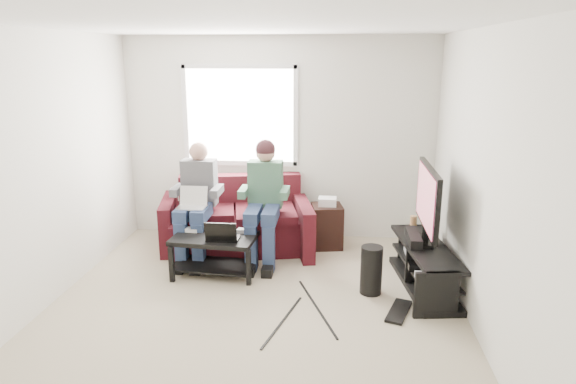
{
  "coord_description": "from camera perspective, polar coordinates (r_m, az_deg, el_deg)",
  "views": [
    {
      "loc": [
        0.76,
        -4.29,
        2.38
      ],
      "look_at": [
        0.28,
        0.6,
        1.04
      ],
      "focal_mm": 32.0,
      "sensor_mm": 36.0,
      "label": 1
    }
  ],
  "objects": [
    {
      "name": "subwoofer",
      "position": [
        5.33,
        9.24,
        -8.56
      ],
      "size": [
        0.22,
        0.22,
        0.5
      ],
      "primitive_type": "cylinder",
      "color": "black",
      "rests_on": "floor"
    },
    {
      "name": "controller_b",
      "position": [
        5.86,
        -8.74,
        -4.04
      ],
      "size": [
        0.15,
        0.1,
        0.04
      ],
      "primitive_type": "cube",
      "rotation": [
        0.0,
        0.0,
        -0.09
      ],
      "color": "black",
      "rests_on": "coffee_table"
    },
    {
      "name": "laptop_silver",
      "position": [
        5.94,
        -10.64,
        -1.17
      ],
      "size": [
        0.37,
        0.31,
        0.24
      ],
      "primitive_type": null,
      "rotation": [
        0.0,
        0.0,
        0.33
      ],
      "color": "silver",
      "rests_on": "person_left"
    },
    {
      "name": "wall_left",
      "position": [
        5.22,
        -26.52,
        1.65
      ],
      "size": [
        0.0,
        4.5,
        4.5
      ],
      "primitive_type": "plane",
      "rotation": [
        1.57,
        0.0,
        1.57
      ],
      "color": "silver",
      "rests_on": "floor"
    },
    {
      "name": "tv_stand",
      "position": [
        5.6,
        14.95,
        -8.2
      ],
      "size": [
        0.6,
        1.43,
        0.46
      ],
      "color": "black",
      "rests_on": "floor"
    },
    {
      "name": "wall_right",
      "position": [
        4.6,
        21.06,
        0.59
      ],
      "size": [
        0.0,
        4.5,
        4.5
      ],
      "primitive_type": "plane",
      "rotation": [
        1.57,
        0.0,
        -1.57
      ],
      "color": "silver",
      "rests_on": "floor"
    },
    {
      "name": "tv",
      "position": [
        5.46,
        15.26,
        -0.91
      ],
      "size": [
        0.12,
        1.1,
        0.81
      ],
      "color": "black",
      "rests_on": "tv_stand"
    },
    {
      "name": "person_right",
      "position": [
        5.96,
        -2.69,
        -0.09
      ],
      "size": [
        0.4,
        0.71,
        1.41
      ],
      "color": "navy",
      "rests_on": "sofa"
    },
    {
      "name": "wall_back",
      "position": [
        6.68,
        -1.02,
        5.88
      ],
      "size": [
        4.5,
        0.0,
        4.5
      ],
      "primitive_type": "plane",
      "rotation": [
        1.57,
        0.0,
        0.0
      ],
      "color": "silver",
      "rests_on": "floor"
    },
    {
      "name": "laptop_black",
      "position": [
        5.54,
        -7.23,
        -4.03
      ],
      "size": [
        0.35,
        0.26,
        0.24
      ],
      "primitive_type": null,
      "rotation": [
        0.0,
        0.0,
        -0.05
      ],
      "color": "black",
      "rests_on": "coffee_table"
    },
    {
      "name": "drink_cup",
      "position": [
        6.07,
        13.77,
        -3.15
      ],
      "size": [
        0.08,
        0.08,
        0.12
      ],
      "primitive_type": "cylinder",
      "color": "#B27F4C",
      "rests_on": "tv_stand"
    },
    {
      "name": "coffee_table",
      "position": [
        5.72,
        -8.15,
        -5.97
      ],
      "size": [
        0.94,
        0.62,
        0.45
      ],
      "color": "black",
      "rests_on": "floor"
    },
    {
      "name": "controller_c",
      "position": [
        5.75,
        -4.94,
        -4.3
      ],
      "size": [
        0.15,
        0.11,
        0.04
      ],
      "primitive_type": "cube",
      "rotation": [
        0.0,
        0.0,
        -0.12
      ],
      "color": "gray",
      "rests_on": "coffee_table"
    },
    {
      "name": "ceiling",
      "position": [
        4.37,
        -4.68,
        18.05
      ],
      "size": [
        4.5,
        4.5,
        0.0
      ],
      "primitive_type": "plane",
      "rotation": [
        3.14,
        0.0,
        0.0
      ],
      "color": "white",
      "rests_on": "wall_back"
    },
    {
      "name": "window",
      "position": [
        6.69,
        -5.36,
        8.44
      ],
      "size": [
        1.48,
        0.04,
        1.28
      ],
      "color": "white",
      "rests_on": "wall_back"
    },
    {
      "name": "console_grey",
      "position": [
        5.84,
        14.55,
        -6.34
      ],
      "size": [
        0.34,
        0.26,
        0.08
      ],
      "primitive_type": "cube",
      "color": "gray",
      "rests_on": "tv_stand"
    },
    {
      "name": "keyboard_floor",
      "position": [
        5.1,
        12.21,
        -12.82
      ],
      "size": [
        0.31,
        0.51,
        0.03
      ],
      "primitive_type": "cube",
      "rotation": [
        0.0,
        0.0,
        -0.33
      ],
      "color": "black",
      "rests_on": "floor"
    },
    {
      "name": "soundbar",
      "position": [
        5.56,
        13.78,
        -4.94
      ],
      "size": [
        0.12,
        0.5,
        0.1
      ],
      "primitive_type": "cube",
      "color": "black",
      "rests_on": "tv_stand"
    },
    {
      "name": "sofa",
      "position": [
        6.46,
        -5.75,
        -3.45
      ],
      "size": [
        2.04,
        1.19,
        0.87
      ],
      "color": "#3F0F10",
      "rests_on": "floor"
    },
    {
      "name": "console_black",
      "position": [
        5.53,
        15.08,
        -7.71
      ],
      "size": [
        0.38,
        0.3,
        0.07
      ],
      "primitive_type": "cube",
      "color": "black",
      "rests_on": "tv_stand"
    },
    {
      "name": "controller_a",
      "position": [
        5.85,
        -10.6,
        -4.15
      ],
      "size": [
        0.15,
        0.11,
        0.04
      ],
      "primitive_type": "cube",
      "rotation": [
        0.0,
        0.0,
        -0.11
      ],
      "color": "silver",
      "rests_on": "coffee_table"
    },
    {
      "name": "end_table",
      "position": [
        6.48,
        4.35,
        -3.66
      ],
      "size": [
        0.37,
        0.37,
        0.65
      ],
      "color": "black",
      "rests_on": "floor"
    },
    {
      "name": "console_white",
      "position": [
        5.21,
        15.68,
        -9.24
      ],
      "size": [
        0.3,
        0.22,
        0.06
      ],
      "primitive_type": "cube",
      "color": "silver",
      "rests_on": "tv_stand"
    },
    {
      "name": "floor",
      "position": [
        4.97,
        -4.03,
        -13.46
      ],
      "size": [
        4.5,
        4.5,
        0.0
      ],
      "primitive_type": "plane",
      "color": "tan",
      "rests_on": "ground"
    },
    {
      "name": "wall_front",
      "position": [
        2.43,
        -13.58,
        -11.53
      ],
      "size": [
        4.5,
        0.0,
        4.5
      ],
      "primitive_type": "plane",
      "rotation": [
        -1.57,
        0.0,
        0.0
      ],
      "color": "silver",
      "rests_on": "floor"
    },
    {
      "name": "person_left",
      "position": [
        6.12,
        -10.14,
        -0.48
      ],
      "size": [
        0.4,
        0.71,
        1.36
      ],
      "color": "navy",
      "rests_on": "sofa"
    }
  ]
}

